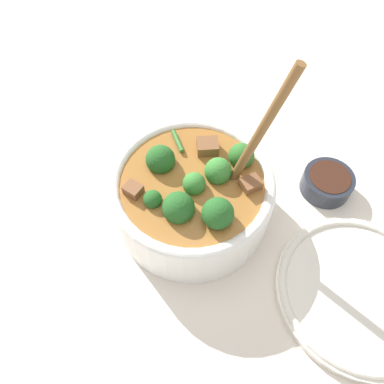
# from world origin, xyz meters

# --- Properties ---
(ground_plane) EXTENTS (4.00, 4.00, 0.00)m
(ground_plane) POSITION_xyz_m (0.00, 0.00, 0.00)
(ground_plane) COLOR silver
(stew_bowl) EXTENTS (0.23, 0.23, 0.27)m
(stew_bowl) POSITION_xyz_m (0.00, -0.00, 0.05)
(stew_bowl) COLOR white
(stew_bowl) RESTS_ON ground_plane
(condiment_bowl) EXTENTS (0.08, 0.08, 0.03)m
(condiment_bowl) POSITION_xyz_m (0.22, -0.02, 0.02)
(condiment_bowl) COLOR #232833
(condiment_bowl) RESTS_ON ground_plane
(empty_plate) EXTENTS (0.22, 0.22, 0.02)m
(empty_plate) POSITION_xyz_m (0.18, -0.19, 0.01)
(empty_plate) COLOR silver
(empty_plate) RESTS_ON ground_plane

